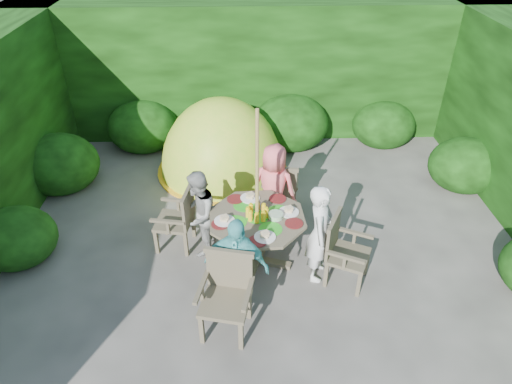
{
  "coord_description": "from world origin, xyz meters",
  "views": [
    {
      "loc": [
        -0.32,
        -4.55,
        4.2
      ],
      "look_at": [
        -0.15,
        0.39,
        0.85
      ],
      "focal_mm": 32.0,
      "sensor_mm": 36.0,
      "label": 1
    }
  ],
  "objects_px": {
    "parasol_pole": "(257,193)",
    "child_right": "(320,233)",
    "garden_chair_back": "(280,189)",
    "child_left": "(199,214)",
    "child_back": "(274,188)",
    "garden_chair_front": "(227,293)",
    "dome_tent": "(223,169)",
    "child_front": "(236,265)",
    "garden_chair_right": "(343,250)",
    "patio_table": "(257,224)",
    "garden_chair_left": "(179,218)"
  },
  "relations": [
    {
      "from": "garden_chair_front",
      "to": "dome_tent",
      "type": "distance_m",
      "value": 3.47
    },
    {
      "from": "child_front",
      "to": "garden_chair_left",
      "type": "bearing_deg",
      "value": 139.21
    },
    {
      "from": "garden_chair_left",
      "to": "garden_chair_front",
      "type": "xyz_separation_m",
      "value": [
        0.67,
        -1.4,
        0.03
      ]
    },
    {
      "from": "child_left",
      "to": "child_front",
      "type": "distance_m",
      "value": 1.13
    },
    {
      "from": "garden_chair_front",
      "to": "child_left",
      "type": "height_order",
      "value": "child_left"
    },
    {
      "from": "patio_table",
      "to": "child_left",
      "type": "distance_m",
      "value": 0.8
    },
    {
      "from": "child_right",
      "to": "garden_chair_front",
      "type": "bearing_deg",
      "value": 136.79
    },
    {
      "from": "child_left",
      "to": "dome_tent",
      "type": "xyz_separation_m",
      "value": [
        0.23,
        2.13,
        -0.61
      ]
    },
    {
      "from": "child_right",
      "to": "child_back",
      "type": "height_order",
      "value": "child_right"
    },
    {
      "from": "patio_table",
      "to": "garden_chair_back",
      "type": "bearing_deg",
      "value": 70.47
    },
    {
      "from": "parasol_pole",
      "to": "child_back",
      "type": "xyz_separation_m",
      "value": [
        0.26,
        0.76,
        -0.43
      ]
    },
    {
      "from": "patio_table",
      "to": "child_back",
      "type": "height_order",
      "value": "child_back"
    },
    {
      "from": "garden_chair_front",
      "to": "dome_tent",
      "type": "bearing_deg",
      "value": 105.24
    },
    {
      "from": "child_right",
      "to": "child_back",
      "type": "distance_m",
      "value": 1.13
    },
    {
      "from": "parasol_pole",
      "to": "garden_chair_right",
      "type": "height_order",
      "value": "parasol_pole"
    },
    {
      "from": "garden_chair_right",
      "to": "child_back",
      "type": "xyz_separation_m",
      "value": [
        -0.79,
        1.11,
        0.19
      ]
    },
    {
      "from": "patio_table",
      "to": "garden_chair_front",
      "type": "height_order",
      "value": "garden_chair_front"
    },
    {
      "from": "patio_table",
      "to": "child_right",
      "type": "xyz_separation_m",
      "value": [
        0.75,
        -0.26,
        0.04
      ]
    },
    {
      "from": "parasol_pole",
      "to": "child_left",
      "type": "height_order",
      "value": "parasol_pole"
    },
    {
      "from": "garden_chair_back",
      "to": "child_left",
      "type": "height_order",
      "value": "child_left"
    },
    {
      "from": "child_right",
      "to": "child_back",
      "type": "xyz_separation_m",
      "value": [
        -0.5,
        1.02,
        -0.0
      ]
    },
    {
      "from": "patio_table",
      "to": "child_left",
      "type": "xyz_separation_m",
      "value": [
        -0.76,
        0.26,
        -0.01
      ]
    },
    {
      "from": "child_left",
      "to": "patio_table",
      "type": "bearing_deg",
      "value": 79.32
    },
    {
      "from": "dome_tent",
      "to": "patio_table",
      "type": "bearing_deg",
      "value": -92.58
    },
    {
      "from": "garden_chair_back",
      "to": "child_left",
      "type": "bearing_deg",
      "value": 41.98
    },
    {
      "from": "child_back",
      "to": "garden_chair_front",
      "type": "bearing_deg",
      "value": 96.06
    },
    {
      "from": "patio_table",
      "to": "garden_chair_left",
      "type": "xyz_separation_m",
      "value": [
        -1.04,
        0.37,
        -0.15
      ]
    },
    {
      "from": "garden_chair_left",
      "to": "child_front",
      "type": "bearing_deg",
      "value": 44.23
    },
    {
      "from": "child_back",
      "to": "dome_tent",
      "type": "distance_m",
      "value": 1.93
    },
    {
      "from": "garden_chair_right",
      "to": "garden_chair_left",
      "type": "bearing_deg",
      "value": 96.71
    },
    {
      "from": "garden_chair_back",
      "to": "child_left",
      "type": "distance_m",
      "value": 1.38
    },
    {
      "from": "child_front",
      "to": "child_back",
      "type": "bearing_deg",
      "value": 85.61
    },
    {
      "from": "patio_table",
      "to": "garden_chair_back",
      "type": "relative_size",
      "value": 1.85
    },
    {
      "from": "child_front",
      "to": "patio_table",
      "type": "bearing_deg",
      "value": 85.3
    },
    {
      "from": "garden_chair_back",
      "to": "dome_tent",
      "type": "height_order",
      "value": "dome_tent"
    },
    {
      "from": "garden_chair_right",
      "to": "garden_chair_front",
      "type": "xyz_separation_m",
      "value": [
        -1.41,
        -0.69,
        0.03
      ]
    },
    {
      "from": "garden_chair_right",
      "to": "garden_chair_front",
      "type": "bearing_deg",
      "value": 141.68
    },
    {
      "from": "garden_chair_front",
      "to": "child_front",
      "type": "height_order",
      "value": "child_front"
    },
    {
      "from": "garden_chair_right",
      "to": "garden_chair_front",
      "type": "distance_m",
      "value": 1.57
    },
    {
      "from": "garden_chair_right",
      "to": "child_right",
      "type": "distance_m",
      "value": 0.36
    },
    {
      "from": "parasol_pole",
      "to": "child_right",
      "type": "distance_m",
      "value": 0.91
    },
    {
      "from": "garden_chair_left",
      "to": "child_back",
      "type": "xyz_separation_m",
      "value": [
        1.3,
        0.39,
        0.19
      ]
    },
    {
      "from": "child_left",
      "to": "garden_chair_back",
      "type": "bearing_deg",
      "value": 132.78
    },
    {
      "from": "garden_chair_right",
      "to": "child_left",
      "type": "bearing_deg",
      "value": 97.08
    },
    {
      "from": "garden_chair_back",
      "to": "child_front",
      "type": "relative_size",
      "value": 0.69
    },
    {
      "from": "patio_table",
      "to": "garden_chair_right",
      "type": "height_order",
      "value": "patio_table"
    },
    {
      "from": "parasol_pole",
      "to": "child_right",
      "type": "bearing_deg",
      "value": -18.94
    },
    {
      "from": "garden_chair_left",
      "to": "garden_chair_back",
      "type": "distance_m",
      "value": 1.56
    },
    {
      "from": "patio_table",
      "to": "child_left",
      "type": "relative_size",
      "value": 1.32
    },
    {
      "from": "garden_chair_front",
      "to": "dome_tent",
      "type": "relative_size",
      "value": 0.36
    }
  ]
}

